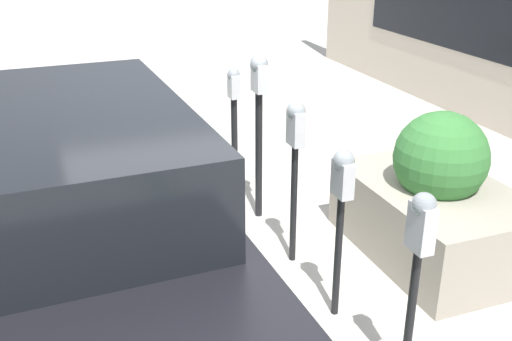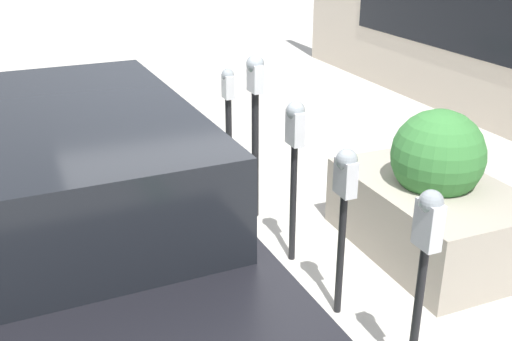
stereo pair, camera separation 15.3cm
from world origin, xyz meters
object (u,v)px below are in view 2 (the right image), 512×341
Objects in this scene: parking_meter_middle at (295,145)px; parked_car_front at (63,217)px; parking_meter_farthest at (228,110)px; parking_meter_nearest at (426,246)px; parking_meter_second at (345,193)px; parking_meter_fourth at (255,105)px; planter_box at (432,200)px.

parked_car_front is at bearing 96.85° from parking_meter_middle.
parking_meter_farthest is (1.61, -0.03, -0.17)m from parking_meter_middle.
parking_meter_second is at bearing 3.53° from parking_meter_nearest.
parking_meter_fourth is at bearing -60.81° from parked_car_front.
parking_meter_fourth is (2.48, 0.01, 0.15)m from parking_meter_nearest.
parking_meter_second is 1.68m from parking_meter_fourth.
parking_meter_nearest is 1.03× the size of parking_meter_second.
parking_meter_second is 0.28× the size of parked_car_front.
parking_meter_nearest is 2.31m from parked_car_front.
parking_meter_nearest is at bearing -178.67° from parking_meter_middle.
parking_meter_middle reaches higher than parking_meter_nearest.
parking_meter_farthest is at bearing -1.10° from parking_meter_second.
parking_meter_middle is at bearing 178.25° from parking_meter_fourth.
parking_meter_nearest is at bearing -179.76° from parking_meter_fourth.
parking_meter_nearest is 0.28× the size of parked_car_front.
parking_meter_nearest reaches higher than planter_box.
parking_meter_nearest is 0.95× the size of parking_meter_middle.
parking_meter_farthest is at bearing 0.07° from parking_meter_nearest.
parking_meter_middle is 1.62m from parking_meter_farthest.
parking_meter_second is 2.41m from parking_meter_farthest.
parking_meter_second is at bearing 179.08° from parking_meter_middle.
parked_car_front is at bearing 88.24° from planter_box.
parking_meter_nearest is 1.02× the size of parking_meter_farthest.
parking_meter_fourth is 2.15m from parked_car_front.
parking_meter_middle is 0.30× the size of parked_car_front.
parking_meter_middle is 0.88× the size of parking_meter_fourth.
parking_meter_middle is 0.83× the size of planter_box.
parking_meter_fourth is (0.88, -0.03, 0.08)m from parking_meter_middle.
planter_box is 2.99m from parked_car_front.
parking_meter_farthest is at bearing -0.52° from parking_meter_fourth.
parking_meter_nearest is 0.78× the size of planter_box.
parking_meter_farthest is (3.22, 0.00, -0.11)m from parking_meter_nearest.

